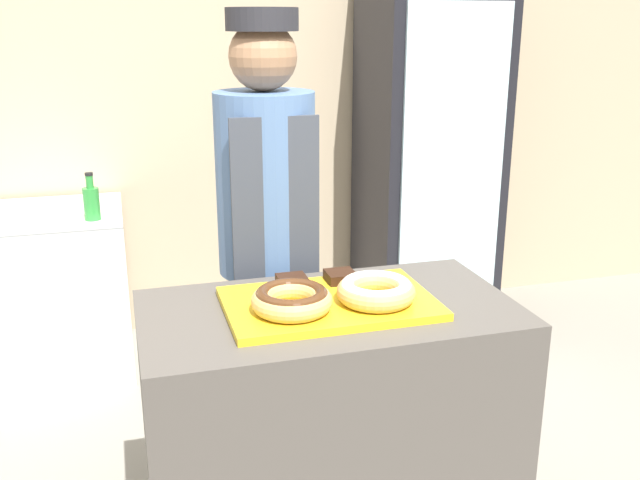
{
  "coord_description": "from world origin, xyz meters",
  "views": [
    {
      "loc": [
        -0.57,
        -1.89,
        1.74
      ],
      "look_at": [
        0.0,
        0.1,
        1.1
      ],
      "focal_mm": 40.0,
      "sensor_mm": 36.0,
      "label": 1
    }
  ],
  "objects_px": {
    "donut_light_glaze": "(376,290)",
    "brownie_back_right": "(340,276)",
    "beverage_fridge": "(428,159)",
    "chest_freezer": "(37,292)",
    "donut_chocolate_glaze": "(292,299)",
    "bottle_green": "(91,202)",
    "serving_tray": "(329,303)",
    "brownie_back_left": "(292,281)",
    "baker_person": "(268,245)"
  },
  "relations": [
    {
      "from": "donut_light_glaze",
      "to": "brownie_back_right",
      "type": "bearing_deg",
      "value": 104.16
    },
    {
      "from": "beverage_fridge",
      "to": "chest_freezer",
      "type": "xyz_separation_m",
      "value": [
        -2.12,
        0.01,
        -0.57
      ]
    },
    {
      "from": "donut_chocolate_glaze",
      "to": "brownie_back_right",
      "type": "distance_m",
      "value": 0.28
    },
    {
      "from": "donut_chocolate_glaze",
      "to": "bottle_green",
      "type": "relative_size",
      "value": 1.03
    },
    {
      "from": "donut_chocolate_glaze",
      "to": "bottle_green",
      "type": "bearing_deg",
      "value": 110.17
    },
    {
      "from": "serving_tray",
      "to": "donut_light_glaze",
      "type": "bearing_deg",
      "value": -22.5
    },
    {
      "from": "donut_light_glaze",
      "to": "beverage_fridge",
      "type": "xyz_separation_m",
      "value": [
        0.97,
        1.79,
        0.01
      ]
    },
    {
      "from": "brownie_back_left",
      "to": "beverage_fridge",
      "type": "xyz_separation_m",
      "value": [
        1.18,
        1.59,
        0.04
      ]
    },
    {
      "from": "donut_chocolate_glaze",
      "to": "beverage_fridge",
      "type": "distance_m",
      "value": 2.17
    },
    {
      "from": "brownie_back_right",
      "to": "bottle_green",
      "type": "bearing_deg",
      "value": 119.58
    },
    {
      "from": "donut_light_glaze",
      "to": "brownie_back_right",
      "type": "relative_size",
      "value": 2.59
    },
    {
      "from": "brownie_back_right",
      "to": "baker_person",
      "type": "relative_size",
      "value": 0.05
    },
    {
      "from": "chest_freezer",
      "to": "bottle_green",
      "type": "height_order",
      "value": "bottle_green"
    },
    {
      "from": "baker_person",
      "to": "beverage_fridge",
      "type": "height_order",
      "value": "beverage_fridge"
    },
    {
      "from": "donut_light_glaze",
      "to": "chest_freezer",
      "type": "bearing_deg",
      "value": 122.67
    },
    {
      "from": "donut_light_glaze",
      "to": "chest_freezer",
      "type": "relative_size",
      "value": 0.26
    },
    {
      "from": "brownie_back_left",
      "to": "brownie_back_right",
      "type": "distance_m",
      "value": 0.16
    },
    {
      "from": "donut_chocolate_glaze",
      "to": "donut_light_glaze",
      "type": "xyz_separation_m",
      "value": [
        0.26,
        0.0,
        0.0
      ]
    },
    {
      "from": "beverage_fridge",
      "to": "chest_freezer",
      "type": "height_order",
      "value": "beverage_fridge"
    },
    {
      "from": "serving_tray",
      "to": "brownie_back_left",
      "type": "bearing_deg",
      "value": 119.54
    },
    {
      "from": "beverage_fridge",
      "to": "bottle_green",
      "type": "xyz_separation_m",
      "value": [
        -1.8,
        -0.21,
        -0.07
      ]
    },
    {
      "from": "serving_tray",
      "to": "bottle_green",
      "type": "bearing_deg",
      "value": 114.88
    },
    {
      "from": "brownie_back_left",
      "to": "chest_freezer",
      "type": "height_order",
      "value": "brownie_back_left"
    },
    {
      "from": "beverage_fridge",
      "to": "bottle_green",
      "type": "bearing_deg",
      "value": -173.39
    },
    {
      "from": "donut_chocolate_glaze",
      "to": "baker_person",
      "type": "bearing_deg",
      "value": 84.78
    },
    {
      "from": "baker_person",
      "to": "chest_freezer",
      "type": "distance_m",
      "value": 1.62
    },
    {
      "from": "chest_freezer",
      "to": "brownie_back_left",
      "type": "bearing_deg",
      "value": -59.49
    },
    {
      "from": "serving_tray",
      "to": "chest_freezer",
      "type": "relative_size",
      "value": 0.69
    },
    {
      "from": "brownie_back_right",
      "to": "serving_tray",
      "type": "bearing_deg",
      "value": -119.54
    },
    {
      "from": "donut_light_glaze",
      "to": "chest_freezer",
      "type": "height_order",
      "value": "donut_light_glaze"
    },
    {
      "from": "donut_light_glaze",
      "to": "beverage_fridge",
      "type": "bearing_deg",
      "value": 61.49
    },
    {
      "from": "baker_person",
      "to": "beverage_fridge",
      "type": "xyz_separation_m",
      "value": [
        1.17,
        1.2,
        0.04
      ]
    },
    {
      "from": "bottle_green",
      "to": "baker_person",
      "type": "bearing_deg",
      "value": -57.4
    },
    {
      "from": "brownie_back_left",
      "to": "chest_freezer",
      "type": "relative_size",
      "value": 0.1
    },
    {
      "from": "donut_light_glaze",
      "to": "bottle_green",
      "type": "bearing_deg",
      "value": 117.89
    },
    {
      "from": "brownie_back_left",
      "to": "baker_person",
      "type": "bearing_deg",
      "value": 89.26
    },
    {
      "from": "serving_tray",
      "to": "baker_person",
      "type": "height_order",
      "value": "baker_person"
    },
    {
      "from": "brownie_back_right",
      "to": "bottle_green",
      "type": "relative_size",
      "value": 0.4
    },
    {
      "from": "brownie_back_left",
      "to": "bottle_green",
      "type": "relative_size",
      "value": 0.4
    },
    {
      "from": "donut_light_glaze",
      "to": "brownie_back_left",
      "type": "xyz_separation_m",
      "value": [
        -0.21,
        0.19,
        -0.02
      ]
    },
    {
      "from": "serving_tray",
      "to": "baker_person",
      "type": "relative_size",
      "value": 0.35
    },
    {
      "from": "baker_person",
      "to": "chest_freezer",
      "type": "height_order",
      "value": "baker_person"
    },
    {
      "from": "donut_light_glaze",
      "to": "bottle_green",
      "type": "distance_m",
      "value": 1.78
    },
    {
      "from": "brownie_back_right",
      "to": "baker_person",
      "type": "height_order",
      "value": "baker_person"
    },
    {
      "from": "serving_tray",
      "to": "donut_light_glaze",
      "type": "distance_m",
      "value": 0.15
    },
    {
      "from": "baker_person",
      "to": "serving_tray",
      "type": "bearing_deg",
      "value": -82.12
    },
    {
      "from": "donut_chocolate_glaze",
      "to": "brownie_back_left",
      "type": "relative_size",
      "value": 2.59
    },
    {
      "from": "baker_person",
      "to": "donut_chocolate_glaze",
      "type": "bearing_deg",
      "value": -95.22
    },
    {
      "from": "donut_light_glaze",
      "to": "bottle_green",
      "type": "relative_size",
      "value": 1.03
    },
    {
      "from": "beverage_fridge",
      "to": "chest_freezer",
      "type": "relative_size",
      "value": 2.21
    }
  ]
}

